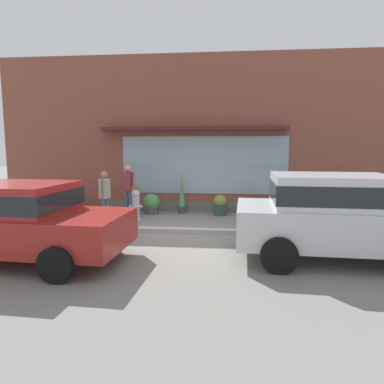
# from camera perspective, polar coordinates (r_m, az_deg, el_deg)

# --- Properties ---
(ground_plane) EXTENTS (60.00, 60.00, 0.00)m
(ground_plane) POSITION_cam_1_polar(r_m,az_deg,el_deg) (9.38, -1.55, -6.49)
(ground_plane) COLOR gray
(curb_strip) EXTENTS (14.00, 0.24, 0.12)m
(curb_strip) POSITION_cam_1_polar(r_m,az_deg,el_deg) (9.17, -1.71, -6.42)
(curb_strip) COLOR #B2B2AD
(curb_strip) RESTS_ON ground_plane
(storefront) EXTENTS (14.00, 0.81, 5.45)m
(storefront) POSITION_cam_1_polar(r_m,az_deg,el_deg) (12.28, 0.34, 9.37)
(storefront) COLOR brown
(storefront) RESTS_ON ground_plane
(fire_hydrant) EXTENTS (0.41, 0.37, 0.96)m
(fire_hydrant) POSITION_cam_1_polar(r_m,az_deg,el_deg) (10.72, -9.32, -2.19)
(fire_hydrant) COLOR #B2B2B7
(fire_hydrant) RESTS_ON ground_plane
(pedestrian_with_handbag) EXTENTS (0.60, 0.33, 1.70)m
(pedestrian_with_handbag) POSITION_cam_1_polar(r_m,az_deg,el_deg) (11.32, -10.47, 0.86)
(pedestrian_with_handbag) COLOR #475675
(pedestrian_with_handbag) RESTS_ON ground_plane
(pedestrian_passerby) EXTENTS (0.28, 0.46, 1.57)m
(pedestrian_passerby) POSITION_cam_1_polar(r_m,az_deg,el_deg) (10.34, -14.32, -0.27)
(pedestrian_passerby) COLOR #475675
(pedestrian_passerby) RESTS_ON ground_plane
(parked_car_red) EXTENTS (4.39, 2.26, 1.56)m
(parked_car_red) POSITION_cam_1_polar(r_m,az_deg,el_deg) (7.66, -27.49, -3.71)
(parked_car_red) COLOR maroon
(parked_car_red) RESTS_ON ground_plane
(parked_car_silver) EXTENTS (4.14, 2.26, 1.72)m
(parked_car_silver) POSITION_cam_1_polar(r_m,az_deg,el_deg) (7.40, 22.80, -3.14)
(parked_car_silver) COLOR silver
(parked_car_silver) RESTS_ON ground_plane
(potted_plant_near_hydrant) EXTENTS (0.46, 0.46, 0.69)m
(potted_plant_near_hydrant) POSITION_cam_1_polar(r_m,az_deg,el_deg) (11.55, 4.69, -2.21)
(potted_plant_near_hydrant) COLOR #33473D
(potted_plant_near_hydrant) RESTS_ON ground_plane
(potted_plant_trailing_edge) EXTENTS (0.44, 0.44, 0.58)m
(potted_plant_trailing_edge) POSITION_cam_1_polar(r_m,az_deg,el_deg) (11.61, 11.27, -2.51)
(potted_plant_trailing_edge) COLOR #4C4C51
(potted_plant_trailing_edge) RESTS_ON ground_plane
(potted_plant_doorstep) EXTENTS (0.25, 0.25, 1.33)m
(potted_plant_doorstep) POSITION_cam_1_polar(r_m,az_deg,el_deg) (11.77, -1.69, -0.48)
(potted_plant_doorstep) COLOR #33473D
(potted_plant_doorstep) RESTS_ON ground_plane
(potted_plant_by_entrance) EXTENTS (0.36, 0.36, 0.67)m
(potted_plant_by_entrance) POSITION_cam_1_polar(r_m,az_deg,el_deg) (12.48, -18.32, -1.85)
(potted_plant_by_entrance) COLOR #4C4C51
(potted_plant_by_entrance) RESTS_ON ground_plane
(potted_plant_window_center) EXTENTS (0.57, 0.57, 0.69)m
(potted_plant_window_center) POSITION_cam_1_polar(r_m,az_deg,el_deg) (11.84, -6.77, -1.90)
(potted_plant_window_center) COLOR #4C4C51
(potted_plant_window_center) RESTS_ON ground_plane
(potted_plant_window_left) EXTENTS (0.51, 0.51, 0.72)m
(potted_plant_window_left) POSITION_cam_1_polar(r_m,az_deg,el_deg) (12.87, -22.50, -1.60)
(potted_plant_window_left) COLOR #4C4C51
(potted_plant_window_left) RESTS_ON ground_plane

